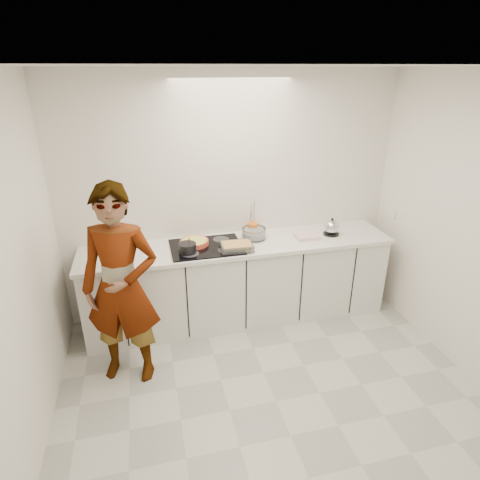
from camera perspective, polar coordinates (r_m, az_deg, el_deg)
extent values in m
cube|color=beige|center=(3.66, 5.11, -21.89)|extent=(3.60, 3.20, 0.00)
cube|color=white|center=(2.58, 7.33, 23.35)|extent=(3.60, 3.20, 0.00)
cube|color=white|center=(4.31, -1.13, 5.94)|extent=(3.60, 0.00, 2.60)
cube|color=white|center=(1.78, 25.56, -26.27)|extent=(3.60, 0.00, 2.60)
cube|color=white|center=(2.88, -30.36, -6.86)|extent=(0.00, 3.20, 2.60)
cube|color=white|center=(4.86, 20.72, 3.57)|extent=(0.02, 0.15, 0.09)
cube|color=silver|center=(4.37, -0.09, -6.18)|extent=(3.20, 0.58, 0.87)
cube|color=white|center=(4.17, -0.10, -0.73)|extent=(3.24, 0.64, 0.04)
cube|color=black|center=(4.08, -4.81, -0.98)|extent=(0.72, 0.54, 0.01)
cylinder|color=#C74930|center=(4.12, -6.51, -0.34)|extent=(0.38, 0.38, 0.05)
cylinder|color=#F3E75D|center=(4.11, -6.52, -0.10)|extent=(0.33, 0.33, 0.01)
cylinder|color=black|center=(3.94, -7.49, -1.14)|extent=(0.21, 0.21, 0.10)
cylinder|color=silver|center=(3.94, -7.27, -0.42)|extent=(0.01, 0.07, 0.15)
cube|color=silver|center=(3.98, -0.50, -0.93)|extent=(0.33, 0.24, 0.06)
cube|color=tan|center=(3.97, -0.50, -0.66)|extent=(0.29, 0.21, 0.02)
cylinder|color=silver|center=(4.26, 2.00, 0.96)|extent=(0.34, 0.34, 0.12)
cylinder|color=white|center=(4.27, 1.99, 0.74)|extent=(0.28, 0.28, 0.05)
cube|color=white|center=(4.34, 9.47, 0.49)|extent=(0.24, 0.18, 0.04)
cylinder|color=black|center=(4.49, 12.81, 0.87)|extent=(0.17, 0.17, 0.02)
sphere|color=silver|center=(4.46, 12.90, 1.82)|extent=(0.17, 0.17, 0.16)
sphere|color=black|center=(4.43, 13.01, 2.89)|extent=(0.03, 0.03, 0.03)
cylinder|color=orange|center=(4.33, 1.79, 1.55)|extent=(0.13, 0.13, 0.14)
imported|color=silver|center=(3.52, -16.54, -6.49)|extent=(0.75, 0.60, 1.79)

